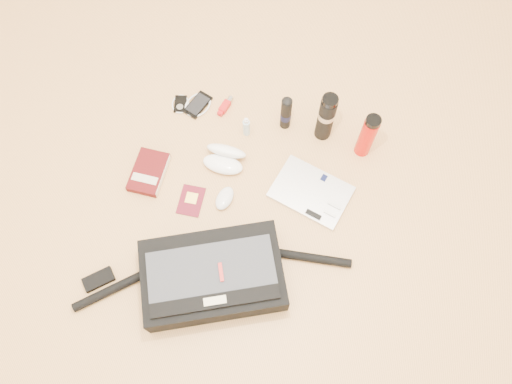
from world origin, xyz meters
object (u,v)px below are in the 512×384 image
at_px(book, 149,172).
at_px(messenger_bag, 212,276).
at_px(thermos_red, 367,136).
at_px(laptop, 311,192).
at_px(thermos_black, 326,117).

bearing_deg(book, messenger_bag, -43.72).
height_order(book, thermos_red, thermos_red).
bearing_deg(laptop, thermos_black, 107.69).
xyz_separation_m(messenger_bag, thermos_red, (0.45, 0.67, 0.05)).
bearing_deg(thermos_red, book, -159.27).
relative_size(messenger_bag, book, 5.02).
relative_size(book, thermos_red, 0.80).
bearing_deg(laptop, thermos_red, 71.65).
height_order(thermos_black, thermos_red, thermos_black).
bearing_deg(book, thermos_red, 21.40).
xyz_separation_m(laptop, thermos_black, (-0.01, 0.28, 0.12)).
bearing_deg(thermos_black, book, -151.58).
distance_m(laptop, thermos_red, 0.31).
height_order(laptop, book, book).
bearing_deg(laptop, messenger_bag, -107.25).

